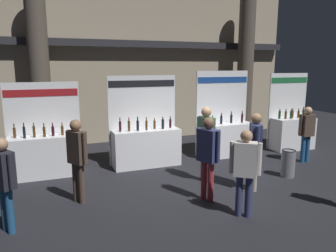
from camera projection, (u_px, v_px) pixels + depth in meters
ground_plane at (212, 183)px, 7.46m from camera, size 24.00×24.00×0.00m
hall_colonnade at (148, 56)px, 11.45m from camera, size 11.30×1.31×6.32m
exhibitor_booth_0 at (46, 152)px, 7.89m from camera, size 1.79×0.66×2.33m
exhibitor_booth_1 at (146, 143)px, 8.73m from camera, size 1.93×0.66×2.46m
exhibitor_booth_2 at (226, 135)px, 9.70m from camera, size 1.75×0.66×2.58m
exhibitor_booth_3 at (292, 130)px, 10.48m from camera, size 1.48×0.66×2.49m
trash_bin at (288, 163)px, 7.86m from camera, size 0.34×0.34×0.69m
visitor_0 at (206, 137)px, 7.44m from camera, size 0.29×0.58×1.79m
visitor_1 at (307, 130)px, 8.95m from camera, size 0.53×0.26×1.60m
visitor_2 at (245, 166)px, 5.66m from camera, size 0.47×0.42×1.62m
visitor_3 at (255, 145)px, 6.91m from camera, size 0.37×0.53×1.73m
visitor_4 at (4, 177)px, 5.12m from camera, size 0.40×0.50×1.60m
visitor_6 at (208, 151)px, 6.35m from camera, size 0.39×0.54×1.73m
visitor_7 at (77, 154)px, 6.26m from camera, size 0.38×0.47×1.70m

